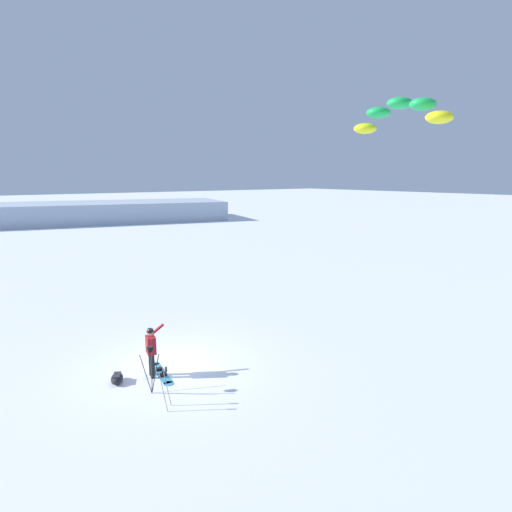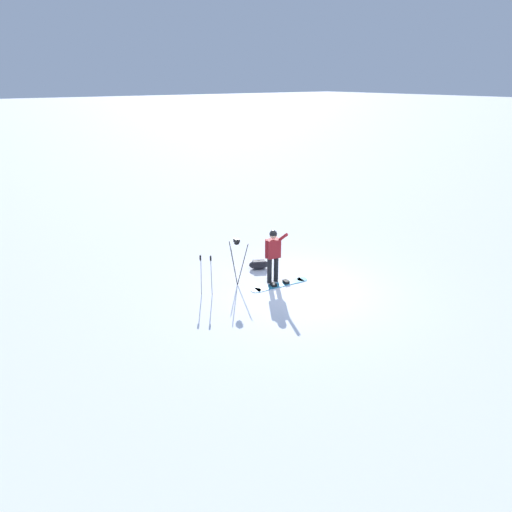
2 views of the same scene
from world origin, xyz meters
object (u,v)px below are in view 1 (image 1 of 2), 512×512
(traction_kite, at_px, (399,114))
(ski_poles, at_px, (165,383))
(snowboarder, at_px, (151,347))
(camera_tripod, at_px, (150,360))
(snowboard, at_px, (161,373))
(gear_bag_large, at_px, (117,378))

(traction_kite, relative_size, ski_poles, 4.18)
(snowboarder, height_order, camera_tripod, snowboarder)
(snowboard, distance_m, ski_poles, 2.30)
(snowboard, bearing_deg, camera_tripod, 143.78)
(traction_kite, distance_m, camera_tripod, 12.71)
(snowboarder, bearing_deg, gear_bag_large, 76.07)
(camera_tripod, bearing_deg, traction_kite, -93.70)
(snowboarder, relative_size, snowboard, 0.89)
(snowboarder, height_order, snowboard, snowboarder)
(snowboard, height_order, gear_bag_large, gear_bag_large)
(snowboard, xyz_separation_m, gear_bag_large, (0.24, 1.35, 0.13))
(snowboarder, relative_size, ski_poles, 1.43)
(snowboarder, xyz_separation_m, snowboard, (0.02, -0.31, -0.96))
(snowboard, height_order, camera_tripod, camera_tripod)
(traction_kite, bearing_deg, camera_tripod, 86.30)
(traction_kite, xyz_separation_m, camera_tripod, (0.66, 10.16, -7.61))
(camera_tripod, height_order, ski_poles, camera_tripod)
(traction_kite, height_order, ski_poles, traction_kite)
(snowboard, bearing_deg, ski_poles, 159.27)
(snowboard, bearing_deg, gear_bag_large, 80.10)
(snowboarder, distance_m, snowboard, 1.01)
(snowboard, relative_size, camera_tripod, 1.29)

